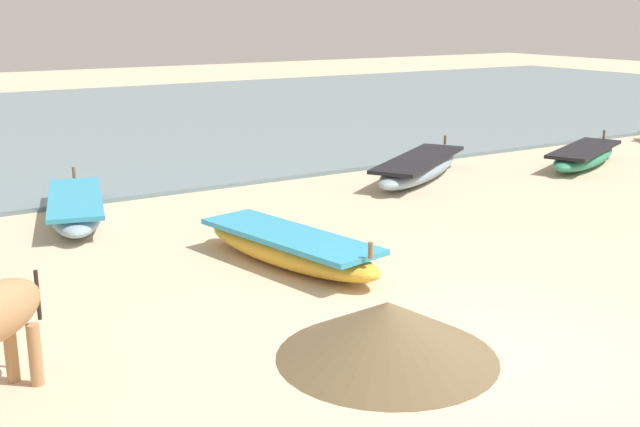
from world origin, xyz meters
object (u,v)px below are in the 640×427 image
(fishing_boat_2, at_px, (584,156))
(fishing_boat_4, at_px, (76,207))
(fishing_boat_6, at_px, (289,247))
(fishing_boat_1, at_px, (419,167))

(fishing_boat_2, relative_size, fishing_boat_4, 0.99)
(fishing_boat_6, bearing_deg, fishing_boat_1, 112.75)
(fishing_boat_1, height_order, fishing_boat_2, fishing_boat_1)
(fishing_boat_2, xyz_separation_m, fishing_boat_6, (-8.71, -2.49, 0.01))
(fishing_boat_1, distance_m, fishing_boat_6, 5.87)
(fishing_boat_2, bearing_deg, fishing_boat_6, 172.15)
(fishing_boat_1, distance_m, fishing_boat_4, 6.68)
(fishing_boat_4, bearing_deg, fishing_boat_6, -139.26)
(fishing_boat_1, relative_size, fishing_boat_4, 1.11)
(fishing_boat_4, distance_m, fishing_boat_6, 4.12)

